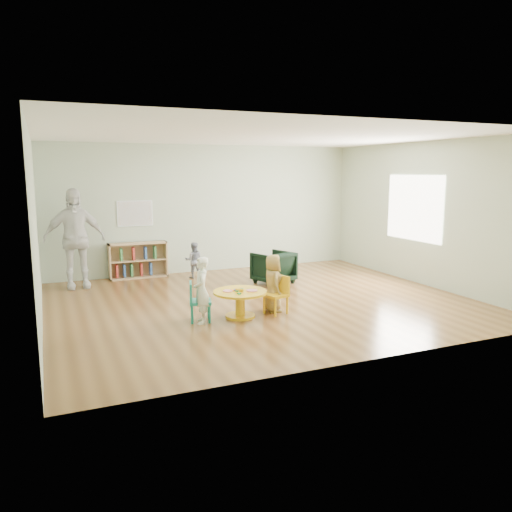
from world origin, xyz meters
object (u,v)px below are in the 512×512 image
(activity_table, at_px, (240,299))
(bookshelf, at_px, (137,260))
(kid_chair_right, at_px, (278,293))
(armchair, at_px, (273,267))
(kid_chair_left, at_px, (197,300))
(child_right, at_px, (273,283))
(toddler, at_px, (194,260))
(adult_caretaker, at_px, (74,239))
(child_left, at_px, (201,290))

(activity_table, xyz_separation_m, bookshelf, (-0.93, 3.59, 0.08))
(kid_chair_right, bearing_deg, armchair, -41.06)
(kid_chair_left, xyz_separation_m, child_right, (1.26, 0.04, 0.14))
(kid_chair_left, relative_size, armchair, 0.84)
(kid_chair_left, distance_m, kid_chair_right, 1.30)
(bookshelf, height_order, toddler, toddler)
(adult_caretaker, bearing_deg, activity_table, -57.56)
(bookshelf, bearing_deg, activity_table, -75.45)
(adult_caretaker, bearing_deg, child_left, -66.59)
(child_left, bearing_deg, bookshelf, -161.92)
(bookshelf, bearing_deg, child_left, -85.34)
(kid_chair_right, distance_m, child_left, 1.27)
(bookshelf, distance_m, armchair, 2.92)
(kid_chair_right, distance_m, child_right, 0.19)
(adult_caretaker, bearing_deg, armchair, -20.00)
(child_right, height_order, toddler, child_right)
(armchair, distance_m, child_right, 2.06)
(child_right, relative_size, adult_caretaker, 0.48)
(kid_chair_left, xyz_separation_m, kid_chair_right, (1.29, -0.09, 0.00))
(child_left, height_order, child_right, child_left)
(child_left, relative_size, child_right, 1.07)
(armchair, xyz_separation_m, child_right, (-0.89, -1.86, 0.14))
(adult_caretaker, bearing_deg, bookshelf, 19.02)
(adult_caretaker, bearing_deg, toddler, -3.45)
(activity_table, relative_size, armchair, 1.17)
(kid_chair_left, height_order, child_left, child_left)
(kid_chair_left, distance_m, adult_caretaker, 3.45)
(child_left, xyz_separation_m, toddler, (0.79, 3.11, -0.12))
(toddler, bearing_deg, child_right, 114.57)
(activity_table, relative_size, adult_caretaker, 0.43)
(kid_chair_left, xyz_separation_m, bookshelf, (-0.26, 3.53, 0.05))
(kid_chair_right, bearing_deg, kid_chair_left, 68.47)
(activity_table, height_order, toddler, toddler)
(kid_chair_left, height_order, armchair, armchair)
(child_right, distance_m, adult_caretaker, 4.11)
(kid_chair_left, bearing_deg, bookshelf, -160.75)
(activity_table, xyz_separation_m, kid_chair_right, (0.63, -0.03, 0.04))
(toddler, bearing_deg, armchair, 156.27)
(activity_table, distance_m, child_right, 0.63)
(armchair, bearing_deg, kid_chair_left, 21.13)
(bookshelf, xyz_separation_m, armchair, (2.41, -1.63, -0.04))
(activity_table, distance_m, kid_chair_right, 0.63)
(activity_table, bearing_deg, kid_chair_right, -3.00)
(kid_chair_left, distance_m, toddler, 3.12)
(activity_table, distance_m, toddler, 3.06)
(kid_chair_right, xyz_separation_m, armchair, (0.86, 1.98, -0.00))
(child_right, bearing_deg, bookshelf, 31.13)
(armchair, relative_size, adult_caretaker, 0.37)
(bookshelf, distance_m, adult_caretaker, 1.47)
(bookshelf, bearing_deg, armchair, -34.09)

